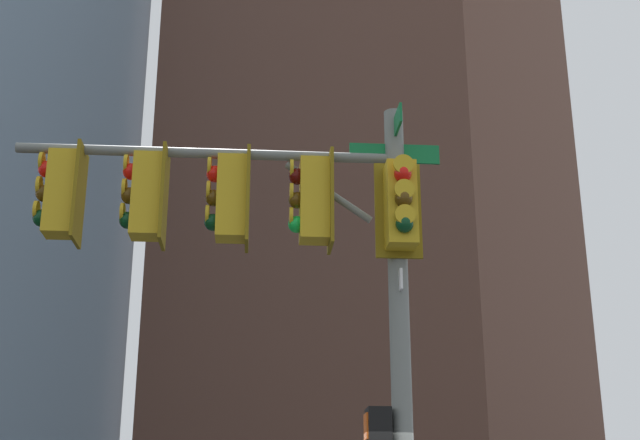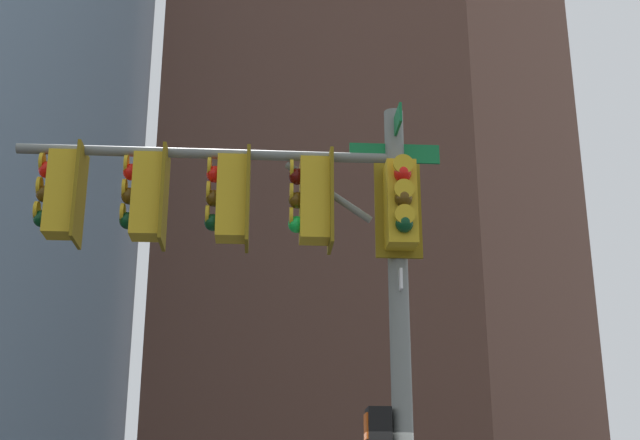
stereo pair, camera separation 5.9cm
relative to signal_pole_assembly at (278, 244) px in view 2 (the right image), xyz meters
name	(u,v)px [view 2 (the right image)]	position (x,y,z in m)	size (l,w,h in m)	color
signal_pole_assembly	(278,244)	(0.00, 0.00, 0.00)	(3.82, 3.45, 6.33)	slate
building_brick_nearside	(361,163)	(-24.32, 35.70, 18.94)	(23.96, 14.05, 47.06)	brown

